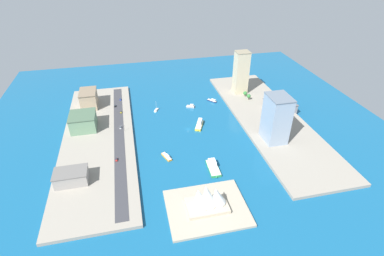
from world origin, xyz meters
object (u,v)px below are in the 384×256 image
carpark_squat_concrete (71,177)px  taxi_yellow_cab (121,112)px  water_taxi_orange (167,157)px  traffic_light_waterfront (124,127)px  yacht_sleek_gray (191,106)px  van_white (121,127)px  ferry_green_doubledeck (213,167)px  warehouse_low_gray (280,106)px  pickup_red (116,159)px  office_block_beige (241,72)px  apartment_midrise_tan (89,99)px  terminal_long_green (83,121)px  sailboat_small_white (156,110)px  tower_tall_glass (276,119)px  patrol_launch_navy (212,101)px  opera_landmark (207,198)px  hatchback_blue (120,99)px  ferry_yellow_fast (199,124)px  suv_black (115,106)px

carpark_squat_concrete → taxi_yellow_cab: carpark_squat_concrete is taller
water_taxi_orange → traffic_light_waterfront: 62.92m
taxi_yellow_cab → yacht_sleek_gray: bearing=-179.7°
water_taxi_orange → yacht_sleek_gray: yacht_sleek_gray is taller
water_taxi_orange → van_white: van_white is taller
ferry_green_doubledeck → warehouse_low_gray: 133.93m
taxi_yellow_cab → pickup_red: size_ratio=0.95×
office_block_beige → apartment_midrise_tan: office_block_beige is taller
apartment_midrise_tan → traffic_light_waterfront: size_ratio=4.47×
carpark_squat_concrete → terminal_long_green: bearing=-92.3°
sailboat_small_white → terminal_long_green: terminal_long_green is taller
office_block_beige → tower_tall_glass: bearing=87.1°
warehouse_low_gray → ferry_green_doubledeck: bearing=38.0°
patrol_launch_navy → carpark_squat_concrete: bearing=37.7°
office_block_beige → opera_landmark: office_block_beige is taller
tower_tall_glass → hatchback_blue: size_ratio=9.56×
sailboat_small_white → ferry_yellow_fast: sailboat_small_white is taller
ferry_green_doubledeck → suv_black: 156.97m
sailboat_small_white → carpark_squat_concrete: 139.00m
yacht_sleek_gray → carpark_squat_concrete: bearing=41.5°
patrol_launch_navy → terminal_long_green: size_ratio=0.43×
ferry_green_doubledeck → carpark_squat_concrete: (119.26, -5.82, 6.41)m
hatchback_blue → suv_black: (6.49, 16.41, 0.01)m
carpark_squat_concrete → pickup_red: (-35.75, -21.15, -4.59)m
water_taxi_orange → ferry_yellow_fast: size_ratio=0.69×
tower_tall_glass → opera_landmark: (88.50, 71.75, -15.33)m
apartment_midrise_tan → opera_landmark: 208.25m
warehouse_low_gray → hatchback_blue: size_ratio=6.57×
ferry_yellow_fast → opera_landmark: opera_landmark is taller
ferry_green_doubledeck → patrol_launch_navy: (-35.46, -125.31, -0.83)m
taxi_yellow_cab → apartment_midrise_tan: bearing=-35.2°
water_taxi_orange → terminal_long_green: (77.89, -65.59, 10.05)m
warehouse_low_gray → van_white: bearing=0.2°
ferry_yellow_fast → ferry_green_doubledeck: bearing=85.6°
yacht_sleek_gray → patrol_launch_navy: 31.38m
tower_tall_glass → terminal_long_green: (186.26, -62.83, -15.38)m
yacht_sleek_gray → office_block_beige: (-70.68, -22.35, 28.64)m
traffic_light_waterfront → opera_landmark: 132.53m
patrol_launch_navy → traffic_light_waterfront: (109.92, 49.90, 6.01)m
warehouse_low_gray → terminal_long_green: size_ratio=1.17×
ferry_green_doubledeck → pickup_red: 87.78m
yacht_sleek_gray → traffic_light_waterfront: (79.93, 40.68, 5.87)m
ferry_yellow_fast → yacht_sleek_gray: bearing=-89.9°
ferry_green_doubledeck → carpark_squat_concrete: size_ratio=0.92×
apartment_midrise_tan → van_white: size_ratio=5.95×
sailboat_small_white → terminal_long_green: 84.59m
sailboat_small_white → opera_landmark: (-18.27, 161.56, 10.44)m
van_white → hatchback_blue: van_white is taller
apartment_midrise_tan → van_white: apartment_midrise_tan is taller
carpark_squat_concrete → pickup_red: size_ratio=6.03×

